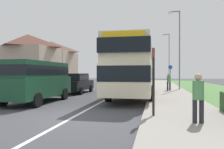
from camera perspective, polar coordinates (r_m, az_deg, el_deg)
The scene contains 13 objects.
ground_plane at distance 8.54m, azimuth -10.06°, elevation -10.99°, with size 120.00×120.00×0.00m, color #424247.
lane_marking_centre at distance 16.17m, azimuth 0.39°, elevation -5.57°, with size 0.14×60.00×0.01m, color silver.
pavement_near_side at distance 13.93m, azimuth 16.08°, elevation -6.32°, with size 3.20×68.00×0.12m, color gray.
double_decker_bus at distance 15.58m, azimuth 6.00°, elevation 2.08°, with size 2.80×11.38×3.70m.
parked_van_dark_green at distance 12.98m, azimuth -19.22°, elevation -0.99°, with size 2.11×5.22×2.32m.
parked_car_black at distance 18.30m, azimuth -9.53°, elevation -2.05°, with size 1.94×4.27×1.65m.
pedestrian_at_stop at distance 7.26m, azimuth 21.89°, elevation -5.24°, with size 0.34×0.34×1.67m.
pedestrian_walking_away at distance 19.87m, azimuth 14.84°, elevation -1.66°, with size 0.34×0.34×1.67m.
bus_stop_sign at distance 8.01m, azimuth 10.94°, elevation -0.64°, with size 0.09×0.52×2.60m.
cycle_route_sign at distance 23.55m, azimuth 15.20°, elevation -0.25°, with size 0.44×0.08×2.52m.
street_lamp_mid at distance 21.99m, azimuth 17.21°, elevation 7.49°, with size 1.14×0.20×7.71m.
street_lamp_far at distance 36.47m, azimuth 14.75°, elevation 4.95°, with size 1.14×0.20×8.07m.
house_terrace_far_side at distance 33.97m, azimuth -18.46°, elevation 3.36°, with size 7.11×12.99×6.91m.
Camera 1 is at (3.06, -7.79, 1.68)m, focal length 34.47 mm.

